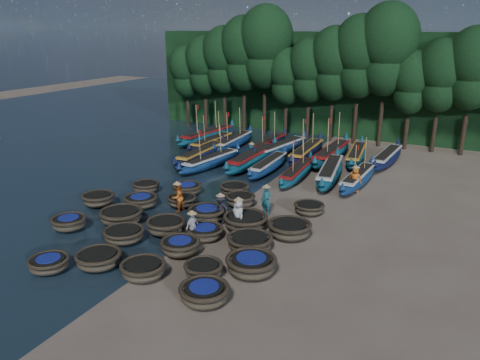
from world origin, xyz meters
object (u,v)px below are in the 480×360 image
at_px(coracle_16, 182,200).
at_px(coracle_21, 187,188).
at_px(long_boat_7, 330,172).
at_px(coracle_17, 207,213).
at_px(long_boat_4, 253,158).
at_px(fisherman_5, 252,152).
at_px(long_boat_16, 357,155).
at_px(long_boat_10, 212,142).
at_px(coracle_8, 203,269).
at_px(coracle_12, 166,226).
at_px(long_boat_8, 358,178).
at_px(long_boat_2, 201,154).
at_px(long_boat_11, 234,142).
at_px(coracle_19, 289,229).
at_px(coracle_6, 124,234).
at_px(coracle_13, 205,232).
at_px(long_boat_14, 307,152).
at_px(coracle_5, 69,222).
at_px(long_boat_17, 387,157).
at_px(fisherman_3, 221,209).
at_px(coracle_18, 246,221).
at_px(fisherman_6, 355,179).
at_px(coracle_22, 234,189).
at_px(coracle_10, 98,199).
at_px(coracle_14, 250,242).
at_px(coracle_23, 240,200).
at_px(fisherman_1, 266,199).
at_px(coracle_7, 180,246).
at_px(fisherman_0, 238,214).
at_px(coracle_2, 99,259).
at_px(long_boat_12, 268,144).
at_px(coracle_1, 49,263).
at_px(long_boat_5, 269,165).
at_px(coracle_3, 143,269).
at_px(coracle_9, 251,264).
at_px(coracle_15, 141,201).
at_px(long_boat_9, 207,135).
at_px(coracle_24, 309,208).
at_px(long_boat_15, 332,153).
at_px(coracle_4, 204,293).
at_px(coracle_20, 146,186).
at_px(long_boat_3, 211,161).
at_px(coracle_11, 121,216).

distance_m(coracle_16, coracle_21, 2.15).
bearing_deg(long_boat_7, coracle_17, -119.22).
height_order(long_boat_4, fisherman_5, fisherman_5).
bearing_deg(long_boat_16, long_boat_10, 179.70).
height_order(coracle_8, coracle_21, coracle_21).
distance_m(coracle_12, long_boat_8, 14.48).
xyz_separation_m(long_boat_2, long_boat_11, (0.26, 5.15, -0.01)).
bearing_deg(coracle_19, coracle_6, -149.66).
bearing_deg(long_boat_2, coracle_13, -59.95).
bearing_deg(long_boat_14, coracle_5, -111.04).
distance_m(coracle_5, long_boat_17, 24.56).
relative_size(coracle_16, fisherman_3, 1.14).
relative_size(coracle_18, fisherman_6, 1.32).
xyz_separation_m(coracle_22, long_boat_14, (1.20, 10.67, 0.15)).
xyz_separation_m(coracle_12, coracle_17, (1.06, 2.42, 0.01)).
bearing_deg(coracle_19, coracle_21, 159.43).
distance_m(coracle_10, long_boat_8, 17.27).
relative_size(coracle_14, coracle_21, 1.14).
relative_size(coracle_5, long_boat_4, 0.21).
bearing_deg(coracle_23, fisherman_1, -14.88).
relative_size(coracle_7, fisherman_0, 0.97).
height_order(coracle_2, long_boat_12, long_boat_12).
bearing_deg(fisherman_3, coracle_18, 7.83).
height_order(coracle_7, coracle_21, coracle_7).
bearing_deg(fisherman_0, fisherman_1, 115.37).
bearing_deg(coracle_5, long_boat_2, 92.89).
bearing_deg(coracle_1, coracle_12, 67.05).
bearing_deg(long_boat_17, coracle_5, -118.15).
bearing_deg(long_boat_16, coracle_16, -122.55).
height_order(long_boat_14, fisherman_0, long_boat_14).
bearing_deg(long_boat_5, coracle_19, -62.46).
relative_size(coracle_3, fisherman_5, 1.24).
height_order(coracle_10, long_boat_4, long_boat_4).
bearing_deg(coracle_9, coracle_12, 162.81).
relative_size(long_boat_11, long_boat_17, 1.04).
bearing_deg(long_boat_11, fisherman_1, -58.29).
xyz_separation_m(coracle_6, long_boat_4, (-0.06, 15.41, 0.20)).
xyz_separation_m(coracle_15, long_boat_9, (-5.20, 16.59, 0.18)).
bearing_deg(coracle_24, coracle_23, -170.54).
height_order(long_boat_2, long_boat_15, long_boat_15).
distance_m(coracle_7, long_boat_4, 15.69).
distance_m(coracle_4, coracle_17, 8.20).
distance_m(coracle_3, coracle_19, 7.95).
bearing_deg(coracle_16, coracle_9, -37.09).
height_order(coracle_20, long_boat_15, long_boat_15).
bearing_deg(coracle_22, long_boat_3, 133.58).
xyz_separation_m(coracle_4, fisherman_6, (2.10, 15.75, 0.50)).
distance_m(coracle_1, coracle_11, 5.65).
distance_m(coracle_7, coracle_20, 9.68).
bearing_deg(fisherman_5, coracle_2, -55.24).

